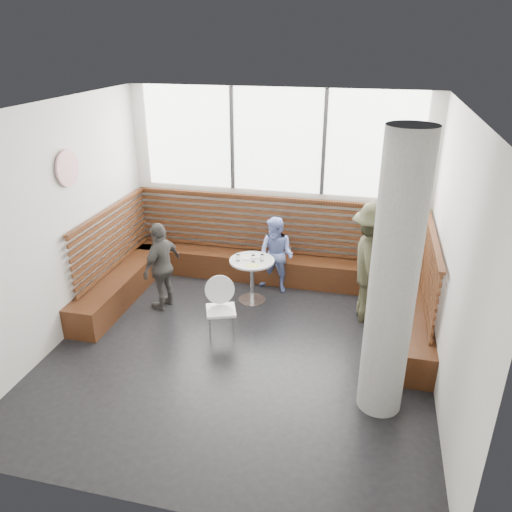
% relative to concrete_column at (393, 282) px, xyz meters
% --- Properties ---
extents(room, '(5.00, 5.00, 3.20)m').
position_rel_concrete_column_xyz_m(room, '(-1.85, 0.60, 0.00)').
color(room, silver).
rests_on(room, ground).
extents(booth, '(5.00, 2.50, 1.44)m').
position_rel_concrete_column_xyz_m(booth, '(-1.85, 2.37, -1.19)').
color(booth, '#3C1F0F').
rests_on(booth, ground).
extents(concrete_column, '(0.50, 0.50, 3.20)m').
position_rel_concrete_column_xyz_m(concrete_column, '(0.00, 0.00, 0.00)').
color(concrete_column, gray).
rests_on(concrete_column, ground).
extents(wall_art, '(0.03, 0.50, 0.50)m').
position_rel_concrete_column_xyz_m(wall_art, '(-4.31, 1.00, 0.70)').
color(wall_art, white).
rests_on(wall_art, room).
extents(cafe_table, '(0.70, 0.70, 0.72)m').
position_rel_concrete_column_xyz_m(cafe_table, '(-2.02, 2.04, -1.08)').
color(cafe_table, silver).
rests_on(cafe_table, ground).
extents(cafe_chair, '(0.42, 0.41, 0.88)m').
position_rel_concrete_column_xyz_m(cafe_chair, '(-2.19, 0.99, -1.09)').
color(cafe_chair, white).
rests_on(cafe_chair, ground).
extents(adult_man, '(0.88, 1.29, 1.83)m').
position_rel_concrete_column_xyz_m(adult_man, '(-0.20, 1.92, -0.68)').
color(adult_man, '#3D3D29').
rests_on(adult_man, ground).
extents(child_back, '(0.74, 0.65, 1.27)m').
position_rel_concrete_column_xyz_m(child_back, '(-1.72, 2.50, -0.96)').
color(child_back, '#8499E5').
rests_on(child_back, ground).
extents(child_left, '(0.55, 0.88, 1.40)m').
position_rel_concrete_column_xyz_m(child_left, '(-3.32, 1.56, -0.90)').
color(child_left, '#4C4845').
rests_on(child_left, ground).
extents(plate_near, '(0.20, 0.20, 0.01)m').
position_rel_concrete_column_xyz_m(plate_near, '(-2.10, 2.09, -0.87)').
color(plate_near, white).
rests_on(plate_near, cafe_table).
extents(plate_far, '(0.19, 0.19, 0.01)m').
position_rel_concrete_column_xyz_m(plate_far, '(-1.96, 2.19, -0.87)').
color(plate_far, white).
rests_on(plate_far, cafe_table).
extents(glass_left, '(0.06, 0.06, 0.10)m').
position_rel_concrete_column_xyz_m(glass_left, '(-2.22, 1.96, -0.83)').
color(glass_left, white).
rests_on(glass_left, cafe_table).
extents(glass_mid, '(0.07, 0.07, 0.10)m').
position_rel_concrete_column_xyz_m(glass_mid, '(-1.99, 1.99, -0.82)').
color(glass_mid, white).
rests_on(glass_mid, cafe_table).
extents(glass_right, '(0.06, 0.06, 0.10)m').
position_rel_concrete_column_xyz_m(glass_right, '(-1.86, 2.05, -0.83)').
color(glass_right, white).
rests_on(glass_right, cafe_table).
extents(menu_card, '(0.21, 0.17, 0.00)m').
position_rel_concrete_column_xyz_m(menu_card, '(-1.96, 1.85, -0.87)').
color(menu_card, '#A5C64C').
rests_on(menu_card, cafe_table).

